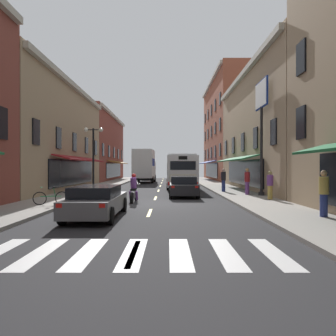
{
  "coord_description": "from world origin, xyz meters",
  "views": [
    {
      "loc": [
        0.82,
        -17.4,
        2.03
      ],
      "look_at": [
        0.95,
        11.09,
        1.94
      ],
      "focal_mm": 33.52,
      "sensor_mm": 36.0,
      "label": 1
    }
  ],
  "objects": [
    {
      "name": "box_truck",
      "position": [
        -2.2,
        23.11,
        2.11
      ],
      "size": [
        2.64,
        7.75,
        4.18
      ],
      "color": "white",
      "rests_on": "ground"
    },
    {
      "name": "pedestrian_mid",
      "position": [
        6.74,
        -5.5,
        1.05
      ],
      "size": [
        0.36,
        0.36,
        1.77
      ],
      "rotation": [
        0.0,
        0.0,
        0.36
      ],
      "color": "navy",
      "rests_on": "sidewalk_right"
    },
    {
      "name": "bicycle_near",
      "position": [
        -5.03,
        -1.77,
        0.5
      ],
      "size": [
        1.69,
        0.52,
        0.91
      ],
      "color": "black",
      "rests_on": "sidewalk_left"
    },
    {
      "name": "street_lamp_twin",
      "position": [
        -4.63,
        5.41,
        2.79
      ],
      "size": [
        1.42,
        0.32,
        4.76
      ],
      "color": "black",
      "rests_on": "sidewalk_left"
    },
    {
      "name": "billboard_sign",
      "position": [
        7.05,
        3.46,
        5.9
      ],
      "size": [
        0.4,
        2.51,
        7.65
      ],
      "color": "black",
      "rests_on": "sidewalk_right"
    },
    {
      "name": "sidewalk_left",
      "position": [
        -5.9,
        0.0,
        0.07
      ],
      "size": [
        3.0,
        80.0,
        0.14
      ],
      "primitive_type": "cube",
      "color": "gray",
      "rests_on": "ground"
    },
    {
      "name": "lane_centre_dashes",
      "position": [
        0.0,
        -0.25,
        0.0
      ],
      "size": [
        0.14,
        73.9,
        0.01
      ],
      "color": "#DBCC4C",
      "rests_on": "ground"
    },
    {
      "name": "pedestrian_near",
      "position": [
        5.09,
        6.72,
        1.09
      ],
      "size": [
        0.36,
        0.51,
        1.79
      ],
      "rotation": [
        0.0,
        0.0,
        3.22
      ],
      "color": "navy",
      "rests_on": "sidewalk_right"
    },
    {
      "name": "ground_plane",
      "position": [
        0.0,
        0.0,
        -0.05
      ],
      "size": [
        34.8,
        80.0,
        0.1
      ],
      "primitive_type": "cube",
      "color": "#28282B"
    },
    {
      "name": "pedestrian_rear",
      "position": [
        6.8,
        0.94,
        0.99
      ],
      "size": [
        0.36,
        0.36,
        1.65
      ],
      "rotation": [
        0.0,
        0.0,
        5.49
      ],
      "color": "#B29947",
      "rests_on": "sidewalk_right"
    },
    {
      "name": "motorcycle_rider",
      "position": [
        -1.16,
        0.65,
        0.71
      ],
      "size": [
        0.62,
        2.07,
        1.66
      ],
      "color": "black",
      "rests_on": "ground"
    },
    {
      "name": "sidewalk_right",
      "position": [
        5.9,
        0.0,
        0.07
      ],
      "size": [
        3.0,
        80.0,
        0.14
      ],
      "primitive_type": "cube",
      "color": "gray",
      "rests_on": "ground"
    },
    {
      "name": "crosswalk_near",
      "position": [
        0.0,
        -10.0,
        0.0
      ],
      "size": [
        7.1,
        2.8,
        0.01
      ],
      "color": "silver",
      "rests_on": "ground"
    },
    {
      "name": "sedan_mid",
      "position": [
        1.86,
        4.07,
        0.71
      ],
      "size": [
        1.95,
        4.59,
        1.39
      ],
      "color": "black",
      "rests_on": "ground"
    },
    {
      "name": "transit_bus",
      "position": [
        2.03,
        13.37,
        1.64
      ],
      "size": [
        2.67,
        11.39,
        3.13
      ],
      "color": "white",
      "rests_on": "ground"
    },
    {
      "name": "sedan_far",
      "position": [
        -2.05,
        -4.81,
        0.66
      ],
      "size": [
        1.91,
        4.73,
        1.28
      ],
      "color": "#515154",
      "rests_on": "ground"
    },
    {
      "name": "sedan_near",
      "position": [
        -2.28,
        31.75,
        0.7
      ],
      "size": [
        1.91,
        4.7,
        1.38
      ],
      "color": "maroon",
      "rests_on": "ground"
    },
    {
      "name": "storefront_row_right",
      "position": [
        11.38,
        3.03,
        6.15
      ],
      "size": [
        9.44,
        79.9,
        15.09
      ],
      "color": "brown",
      "rests_on": "ground"
    },
    {
      "name": "pedestrian_far",
      "position": [
        6.27,
        4.12,
        1.08
      ],
      "size": [
        0.36,
        0.36,
        1.81
      ],
      "rotation": [
        0.0,
        0.0,
        2.54
      ],
      "color": "#66387F",
      "rests_on": "sidewalk_right"
    }
  ]
}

